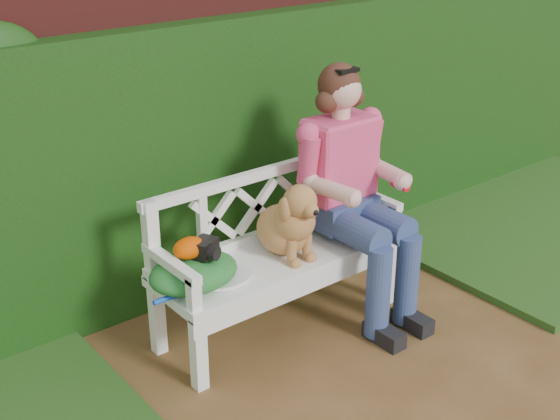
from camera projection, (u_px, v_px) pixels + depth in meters
ground at (413, 401)px, 3.81m from camera, size 60.00×60.00×0.00m
brick_wall at (201, 110)px, 4.72m from camera, size 10.00×0.30×2.20m
ivy_hedge at (222, 156)px, 4.67m from camera, size 10.00×0.18×1.70m
grass_right at (537, 218)px, 5.81m from camera, size 2.60×2.00×0.05m
garden_bench at (280, 290)px, 4.37m from camera, size 1.61×0.69×0.48m
seated_woman at (344, 189)px, 4.41m from camera, size 0.79×0.96×1.52m
dog at (287, 217)px, 4.16m from camera, size 0.43×0.50×0.46m
tennis_racket at (219, 279)px, 3.96m from camera, size 0.67×0.49×0.03m
green_bag at (194, 272)px, 3.90m from camera, size 0.57×0.49×0.17m
camera_item at (204, 248)px, 3.86m from camera, size 0.17×0.15×0.09m
baseball_glove at (189, 248)px, 3.84m from camera, size 0.19×0.14×0.11m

